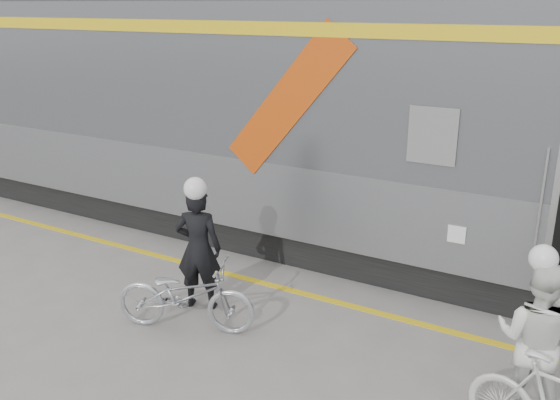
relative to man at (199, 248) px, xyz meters
The scene contains 8 objects.
ground 1.90m from the man, 43.77° to the right, with size 90.00×90.00×0.00m, color slate.
train 3.96m from the man, 52.95° to the left, with size 24.00×3.17×4.10m.
safety_strip 1.77m from the man, 37.58° to the left, with size 24.00×0.12×0.01m, color gold.
man is the anchor object (origin of this frame).
bicycle_left 0.69m from the man, 70.02° to the right, with size 0.59×1.70×0.89m, color #AFB2B7.
woman 4.03m from the man, ahead, with size 0.77×0.60×1.59m, color silver.
helmet_man 0.95m from the man, ahead, with size 0.28×0.28×0.28m, color white.
helmet_woman 4.13m from the man, ahead, with size 0.25×0.25×0.25m, color white.
Camera 1 is at (3.09, -4.32, 3.77)m, focal length 38.00 mm.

